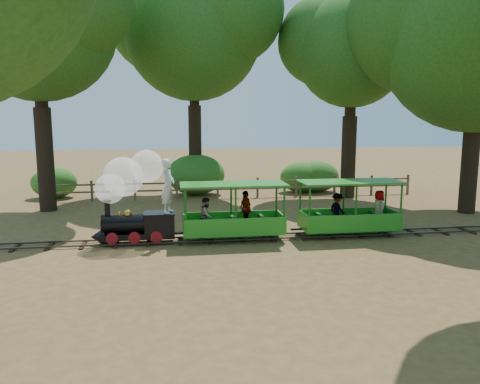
{
  "coord_description": "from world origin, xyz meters",
  "views": [
    {
      "loc": [
        -3.21,
        -14.69,
        3.95
      ],
      "look_at": [
        -0.98,
        0.5,
        1.5
      ],
      "focal_mm": 35.0,
      "sensor_mm": 36.0,
      "label": 1
    }
  ],
  "objects": [
    {
      "name": "shrub_east",
      "position": [
        4.47,
        9.3,
        0.83
      ],
      "size": [
        2.39,
        1.84,
        1.66
      ],
      "primitive_type": "ellipsoid",
      "color": "#2D6B1E",
      "rests_on": "ground"
    },
    {
      "name": "fence",
      "position": [
        0.0,
        8.0,
        0.58
      ],
      "size": [
        18.1,
        0.1,
        1.0
      ],
      "color": "brown",
      "rests_on": "ground"
    },
    {
      "name": "oak_e",
      "position": [
        8.96,
        3.11,
        7.61
      ],
      "size": [
        9.73,
        8.56,
        11.09
      ],
      "color": "#2D2116",
      "rests_on": "ground"
    },
    {
      "name": "shrub_mid_e",
      "position": [
        3.64,
        9.3,
        0.81
      ],
      "size": [
        2.33,
        1.79,
        1.61
      ],
      "primitive_type": "ellipsoid",
      "color": "#2D6B1E",
      "rests_on": "ground"
    },
    {
      "name": "shrub_mid_w",
      "position": [
        -2.0,
        9.3,
        1.04
      ],
      "size": [
        3.01,
        2.31,
        2.08
      ],
      "primitive_type": "ellipsoid",
      "color": "#2D6B1E",
      "rests_on": "ground"
    },
    {
      "name": "ground",
      "position": [
        0.0,
        0.0,
        0.0
      ],
      "size": [
        90.0,
        90.0,
        0.0
      ],
      "primitive_type": "plane",
      "color": "olive",
      "rests_on": "ground"
    },
    {
      "name": "oak_ne",
      "position": [
        5.47,
        7.57,
        7.38
      ],
      "size": [
        6.81,
        5.99,
        9.85
      ],
      "color": "#2D2116",
      "rests_on": "ground"
    },
    {
      "name": "carriage_rear",
      "position": [
        2.74,
        0.0,
        0.76
      ],
      "size": [
        3.39,
        1.39,
        1.76
      ],
      "color": "#268C1E",
      "rests_on": "track"
    },
    {
      "name": "oak_nc",
      "position": [
        -2.03,
        9.59,
        8.53
      ],
      "size": [
        8.59,
        7.56,
        11.63
      ],
      "color": "#2D2116",
      "rests_on": "ground"
    },
    {
      "name": "shrub_west",
      "position": [
        -9.0,
        9.3,
        0.77
      ],
      "size": [
        2.22,
        1.71,
        1.54
      ],
      "primitive_type": "ellipsoid",
      "color": "#2D6B1E",
      "rests_on": "ground"
    },
    {
      "name": "oak_nw",
      "position": [
        -8.53,
        6.09,
        8.17
      ],
      "size": [
        8.16,
        7.18,
        11.11
      ],
      "color": "#2D2116",
      "rests_on": "ground"
    },
    {
      "name": "locomotive",
      "position": [
        -4.45,
        0.06,
        1.7
      ],
      "size": [
        2.71,
        1.24,
        3.02
      ],
      "color": "black",
      "rests_on": "ground"
    },
    {
      "name": "track",
      "position": [
        0.0,
        0.0,
        0.07
      ],
      "size": [
        22.0,
        1.0,
        0.1
      ],
      "color": "#3F3D3A",
      "rests_on": "ground"
    },
    {
      "name": "carriage_front",
      "position": [
        -1.34,
        -0.01,
        0.76
      ],
      "size": [
        3.39,
        1.39,
        1.76
      ],
      "color": "#268C1E",
      "rests_on": "track"
    }
  ]
}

